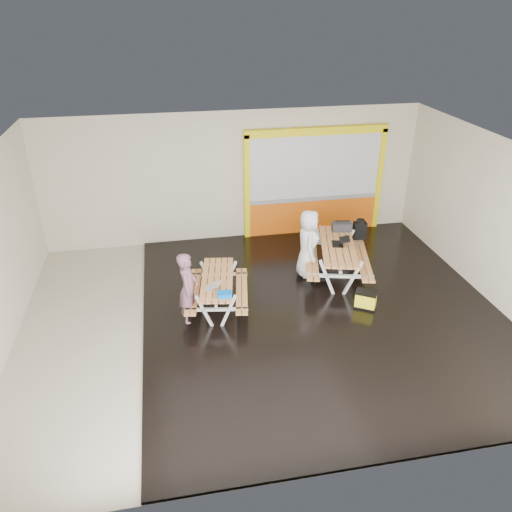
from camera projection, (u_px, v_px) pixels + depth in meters
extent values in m
cube|color=beige|center=(264.00, 317.00, 10.56)|extent=(10.00, 8.00, 0.01)
cube|color=white|center=(265.00, 155.00, 8.93)|extent=(10.00, 8.00, 0.01)
cube|color=beige|center=(234.00, 178.00, 13.23)|extent=(10.00, 0.01, 3.50)
cube|color=beige|center=(330.00, 381.00, 6.26)|extent=(10.00, 0.01, 3.50)
cube|color=beige|center=(496.00, 223.00, 10.58)|extent=(0.01, 8.00, 3.50)
cube|color=black|center=(321.00, 310.00, 10.76)|extent=(7.50, 7.98, 0.05)
cube|color=orange|center=(312.00, 216.00, 14.11)|extent=(3.60, 0.12, 1.00)
cube|color=gray|center=(313.00, 198.00, 13.87)|extent=(3.60, 0.14, 0.10)
cube|color=silver|center=(315.00, 167.00, 13.45)|extent=(3.60, 0.08, 1.72)
cube|color=yellow|center=(247.00, 189.00, 13.35)|extent=(0.14, 0.16, 2.90)
cube|color=yellow|center=(378.00, 180.00, 13.97)|extent=(0.14, 0.16, 2.90)
cube|color=yellow|center=(317.00, 131.00, 12.99)|extent=(3.88, 0.16, 0.20)
cube|color=tan|center=(205.00, 279.00, 10.52)|extent=(0.41, 1.86, 0.04)
cube|color=tan|center=(211.00, 279.00, 10.52)|extent=(0.41, 1.86, 0.04)
cube|color=tan|center=(217.00, 279.00, 10.53)|extent=(0.41, 1.86, 0.04)
cube|color=tan|center=(223.00, 279.00, 10.53)|extent=(0.41, 1.86, 0.04)
cube|color=tan|center=(230.00, 279.00, 10.53)|extent=(0.41, 1.86, 0.04)
cube|color=white|center=(204.00, 311.00, 10.05)|extent=(0.35, 0.11, 0.75)
cube|color=white|center=(228.00, 311.00, 10.06)|extent=(0.35, 0.11, 0.75)
cube|color=white|center=(216.00, 309.00, 10.03)|extent=(1.27, 0.26, 0.06)
cube|color=white|center=(216.00, 299.00, 9.92)|extent=(0.63, 0.16, 0.06)
cube|color=white|center=(208.00, 276.00, 11.30)|extent=(0.35, 0.11, 0.75)
cube|color=white|center=(230.00, 276.00, 11.31)|extent=(0.35, 0.11, 0.75)
cube|color=white|center=(219.00, 274.00, 11.29)|extent=(1.27, 0.26, 0.06)
cube|color=white|center=(219.00, 265.00, 11.17)|extent=(0.63, 0.16, 0.06)
cube|color=white|center=(218.00, 287.00, 10.61)|extent=(0.30, 1.52, 0.06)
cube|color=tan|center=(191.00, 291.00, 10.64)|extent=(0.41, 1.86, 0.04)
cube|color=tan|center=(197.00, 291.00, 10.64)|extent=(0.41, 1.86, 0.04)
cube|color=tan|center=(239.00, 290.00, 10.67)|extent=(0.41, 1.86, 0.04)
cube|color=tan|center=(245.00, 290.00, 10.67)|extent=(0.41, 1.86, 0.04)
cube|color=tan|center=(325.00, 245.00, 11.68)|extent=(0.67, 2.15, 0.04)
cube|color=tan|center=(331.00, 246.00, 11.67)|extent=(0.67, 2.15, 0.04)
cube|color=tan|center=(338.00, 246.00, 11.66)|extent=(0.67, 2.15, 0.04)
cube|color=tan|center=(345.00, 246.00, 11.66)|extent=(0.67, 2.15, 0.04)
cube|color=tan|center=(351.00, 246.00, 11.65)|extent=(0.67, 2.15, 0.04)
cube|color=white|center=(327.00, 278.00, 11.13)|extent=(0.41, 0.16, 0.87)
cube|color=white|center=(353.00, 278.00, 11.10)|extent=(0.41, 0.16, 0.87)
cube|color=white|center=(340.00, 276.00, 11.09)|extent=(1.46, 0.43, 0.07)
cube|color=white|center=(341.00, 265.00, 10.96)|extent=(0.73, 0.24, 0.07)
cube|color=white|center=(322.00, 245.00, 12.59)|extent=(0.41, 0.16, 0.87)
cube|color=white|center=(345.00, 245.00, 12.56)|extent=(0.41, 0.16, 0.87)
cube|color=white|center=(334.00, 243.00, 12.55)|extent=(1.46, 0.43, 0.07)
cube|color=white|center=(335.00, 233.00, 12.42)|extent=(0.73, 0.24, 0.07)
cube|color=white|center=(337.00, 254.00, 11.77)|extent=(0.50, 1.75, 0.07)
cube|color=tan|center=(308.00, 257.00, 11.85)|extent=(0.66, 2.15, 0.04)
cube|color=tan|center=(314.00, 258.00, 11.84)|extent=(0.66, 2.15, 0.04)
cube|color=tan|center=(359.00, 259.00, 11.79)|extent=(0.66, 2.15, 0.04)
cube|color=tan|center=(366.00, 259.00, 11.78)|extent=(0.66, 2.15, 0.04)
imported|color=#805067|center=(188.00, 289.00, 10.08)|extent=(0.50, 0.65, 1.58)
imported|color=white|center=(308.00, 243.00, 11.64)|extent=(0.64, 0.87, 1.64)
cube|color=silver|center=(211.00, 288.00, 10.17)|extent=(0.28, 0.33, 0.02)
cube|color=silver|center=(216.00, 284.00, 10.10)|extent=(0.27, 0.33, 0.05)
cube|color=silver|center=(216.00, 284.00, 10.11)|extent=(0.23, 0.28, 0.04)
cube|color=black|center=(337.00, 244.00, 11.68)|extent=(0.34, 0.41, 0.02)
cube|color=black|center=(345.00, 239.00, 11.61)|extent=(0.32, 0.40, 0.07)
cube|color=silver|center=(344.00, 239.00, 11.61)|extent=(0.27, 0.35, 0.06)
cube|color=blue|center=(225.00, 294.00, 9.88)|extent=(0.30, 0.22, 0.08)
cube|color=black|center=(342.00, 227.00, 12.32)|extent=(0.51, 0.31, 0.21)
cylinder|color=black|center=(342.00, 221.00, 12.24)|extent=(0.36, 0.09, 0.03)
cube|color=black|center=(360.00, 231.00, 12.63)|extent=(0.33, 0.23, 0.45)
cylinder|color=black|center=(360.00, 222.00, 12.51)|extent=(0.22, 0.22, 0.11)
cube|color=black|center=(320.00, 276.00, 11.87)|extent=(0.42, 0.32, 0.15)
cube|color=black|center=(365.00, 306.00, 10.80)|extent=(0.53, 0.48, 0.04)
cube|color=yellow|center=(366.00, 300.00, 10.72)|extent=(0.50, 0.45, 0.34)
cube|color=black|center=(367.00, 293.00, 10.64)|extent=(0.53, 0.48, 0.03)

